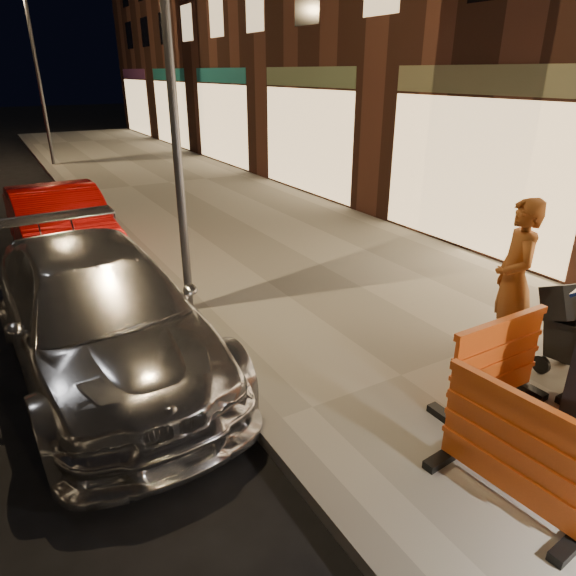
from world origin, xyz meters
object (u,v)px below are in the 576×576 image
barrier_back (496,364)px  car_red (68,263)px  barrier_kerbside (513,450)px  man (514,279)px  car_silver (109,366)px

barrier_back → car_red: size_ratio=0.30×
barrier_kerbside → barrier_back: bearing=-50.7°
barrier_back → man: man is taller
man → barrier_back: bearing=-19.9°
car_silver → car_red: 4.26m
car_red → car_silver: bearing=-94.2°
car_red → man: man is taller
car_silver → man: 5.12m
barrier_kerbside → man: size_ratio=0.67×
barrier_kerbside → car_silver: bearing=24.4°
barrier_back → man: bearing=32.6°
car_silver → man: (4.37, -2.40, 1.14)m
barrier_kerbside → car_red: barrier_kerbside is taller
barrier_back → barrier_kerbside: bearing=-135.7°
car_silver → man: size_ratio=2.60×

